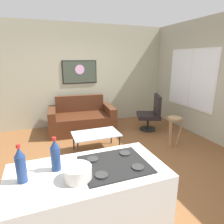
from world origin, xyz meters
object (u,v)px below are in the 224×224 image
object	(u,v)px
couch	(82,120)
wall_painting	(80,72)
armchair	(151,113)
soda_bottle	(21,165)
soda_bottle_2	(55,155)
bar_stool	(174,125)
coffee_table	(96,135)
mixing_bowl	(78,173)

from	to	relation	value
couch	wall_painting	bearing A→B (deg)	78.61
armchair	soda_bottle	distance (m)	4.06
soda_bottle_2	wall_painting	world-z (taller)	wall_painting
bar_stool	soda_bottle_2	bearing A→B (deg)	-147.88
coffee_table	couch	bearing A→B (deg)	91.23
coffee_table	armchair	world-z (taller)	armchair
soda_bottle	wall_painting	bearing A→B (deg)	72.01
mixing_bowl	armchair	bearing A→B (deg)	48.99
bar_stool	wall_painting	size ratio (longest dim) A/B	0.70
armchair	soda_bottle_2	distance (m)	3.81
soda_bottle	wall_painting	xyz separation A→B (m)	(1.28, 3.95, 0.43)
soda_bottle_2	armchair	bearing A→B (deg)	45.20
bar_stool	soda_bottle_2	size ratio (longest dim) A/B	2.18
wall_painting	soda_bottle_2	bearing A→B (deg)	-104.69
bar_stool	soda_bottle	size ratio (longest dim) A/B	2.09
bar_stool	wall_painting	xyz separation A→B (m)	(-1.53, 2.26, 1.00)
armchair	mixing_bowl	bearing A→B (deg)	-131.01
coffee_table	bar_stool	distance (m)	1.68
coffee_table	soda_bottle_2	size ratio (longest dim) A/B	3.07
couch	armchair	distance (m)	1.86
couch	soda_bottle	bearing A→B (deg)	-109.11
wall_painting	mixing_bowl	bearing A→B (deg)	-101.95
bar_stool	mixing_bowl	size ratio (longest dim) A/B	2.94
bar_stool	soda_bottle_2	world-z (taller)	soda_bottle_2
soda_bottle_2	wall_painting	size ratio (longest dim) A/B	0.32
mixing_bowl	couch	bearing A→B (deg)	77.95
coffee_table	wall_painting	size ratio (longest dim) A/B	0.98
armchair	soda_bottle	xyz separation A→B (m)	(-2.92, -2.75, 0.61)
armchair	soda_bottle_2	xyz separation A→B (m)	(-2.65, -2.67, 0.60)
soda_bottle_2	couch	bearing A→B (deg)	74.73
armchair	wall_painting	world-z (taller)	wall_painting
bar_stool	mixing_bowl	distance (m)	3.04
couch	soda_bottle	world-z (taller)	soda_bottle
soda_bottle	mixing_bowl	world-z (taller)	soda_bottle
soda_bottle_2	wall_painting	bearing A→B (deg)	75.31
couch	soda_bottle	xyz separation A→B (m)	(-1.16, -3.35, 0.78)
coffee_table	wall_painting	bearing A→B (deg)	87.18
coffee_table	armchair	xyz separation A→B (m)	(1.73, 0.67, 0.11)
bar_stool	soda_bottle	world-z (taller)	soda_bottle
coffee_table	armchair	distance (m)	1.86
soda_bottle	mixing_bowl	xyz separation A→B (m)	(0.42, -0.12, -0.09)
couch	coffee_table	distance (m)	1.28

